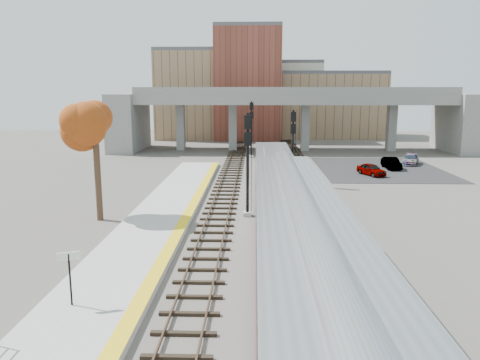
# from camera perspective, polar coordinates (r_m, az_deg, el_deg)

# --- Properties ---
(ground) EXTENTS (160.00, 160.00, 0.00)m
(ground) POSITION_cam_1_polar(r_m,az_deg,el_deg) (27.96, 2.96, -7.97)
(ground) COLOR #47423D
(ground) RESTS_ON ground
(platform) EXTENTS (4.50, 60.00, 0.35)m
(platform) POSITION_cam_1_polar(r_m,az_deg,el_deg) (28.68, -11.80, -7.33)
(platform) COLOR #9E9E99
(platform) RESTS_ON ground
(yellow_strip) EXTENTS (0.70, 60.00, 0.01)m
(yellow_strip) POSITION_cam_1_polar(r_m,az_deg,el_deg) (28.25, -8.04, -7.11)
(yellow_strip) COLOR yellow
(yellow_strip) RESTS_ON platform
(tracks) EXTENTS (10.70, 95.00, 0.25)m
(tracks) POSITION_cam_1_polar(r_m,az_deg,el_deg) (40.00, 3.97, -2.09)
(tracks) COLOR black
(tracks) RESTS_ON ground
(overpass) EXTENTS (54.00, 12.00, 9.50)m
(overpass) POSITION_cam_1_polar(r_m,az_deg,el_deg) (71.74, 6.32, 8.23)
(overpass) COLOR slate
(overpass) RESTS_ON ground
(buildings_far) EXTENTS (43.00, 21.00, 20.60)m
(buildings_far) POSITION_cam_1_polar(r_m,az_deg,el_deg) (93.05, 3.04, 10.14)
(buildings_far) COLOR #8E6F52
(buildings_far) RESTS_ON ground
(parking_lot) EXTENTS (14.00, 18.00, 0.04)m
(parking_lot) POSITION_cam_1_polar(r_m,az_deg,el_deg) (57.08, 16.63, 1.33)
(parking_lot) COLOR black
(parking_lot) RESTS_ON ground
(locomotive) EXTENTS (3.02, 19.05, 4.10)m
(locomotive) POSITION_cam_1_polar(r_m,az_deg,el_deg) (37.76, 4.22, 0.55)
(locomotive) COLOR #A8AAB2
(locomotive) RESTS_ON ground
(coach) EXTENTS (3.03, 25.00, 5.00)m
(coach) POSITION_cam_1_polar(r_m,az_deg,el_deg) (15.87, 7.56, -12.30)
(coach) COLOR #A8AAB2
(coach) RESTS_ON ground
(signal_mast_near) EXTENTS (0.60, 0.64, 7.48)m
(signal_mast_near) POSITION_cam_1_polar(r_m,az_deg,el_deg) (33.37, 0.93, 1.85)
(signal_mast_near) COLOR #9E9E99
(signal_mast_near) RESTS_ON ground
(signal_mast_mid) EXTENTS (0.60, 0.64, 7.22)m
(signal_mast_mid) POSITION_cam_1_polar(r_m,az_deg,el_deg) (44.83, 6.43, 3.87)
(signal_mast_mid) COLOR #9E9E99
(signal_mast_mid) RESTS_ON ground
(signal_mast_far) EXTENTS (0.60, 0.64, 7.60)m
(signal_mast_far) POSITION_cam_1_polar(r_m,az_deg,el_deg) (63.47, 1.39, 6.20)
(signal_mast_far) COLOR #9E9E99
(signal_mast_far) RESTS_ON ground
(station_sign) EXTENTS (0.86, 0.36, 2.27)m
(station_sign) POSITION_cam_1_polar(r_m,az_deg,el_deg) (20.43, -20.09, -9.98)
(station_sign) COLOR black
(station_sign) RESTS_ON platform
(tree) EXTENTS (3.60, 3.60, 8.67)m
(tree) POSITION_cam_1_polar(r_m,az_deg,el_deg) (33.59, -17.25, 5.96)
(tree) COLOR #382619
(tree) RESTS_ON ground
(car_a) EXTENTS (2.89, 4.03, 1.28)m
(car_a) POSITION_cam_1_polar(r_m,az_deg,el_deg) (52.19, 15.72, 1.25)
(car_a) COLOR #99999E
(car_a) RESTS_ON parking_lot
(car_b) EXTENTS (1.48, 4.06, 1.33)m
(car_b) POSITION_cam_1_polar(r_m,az_deg,el_deg) (57.16, 17.96, 1.96)
(car_b) COLOR #99999E
(car_b) RESTS_ON parking_lot
(car_c) EXTENTS (3.27, 4.55, 1.22)m
(car_c) POSITION_cam_1_polar(r_m,az_deg,el_deg) (61.42, 20.05, 2.37)
(car_c) COLOR #99999E
(car_c) RESTS_ON parking_lot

